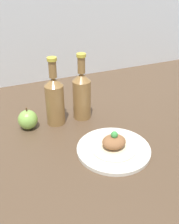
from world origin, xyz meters
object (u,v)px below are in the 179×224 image
object	(u,v)px
cider_bottle_left	(55,99)
cider_bottle_right	(82,94)
apple	(28,120)
plated_food	(114,143)
plate	(114,149)

from	to	relation	value
cider_bottle_left	cider_bottle_right	bearing A→B (deg)	0.00
cider_bottle_right	apple	bearing A→B (deg)	179.03
plated_food	plate	bearing A→B (deg)	-104.04
plated_food	apple	xyz separation A→B (cm)	(-23.74, 25.85, 0.47)
plate	cider_bottle_left	size ratio (longest dim) A/B	0.93
cider_bottle_left	apple	distance (cm)	13.04
apple	plate	bearing A→B (deg)	-47.43
plate	cider_bottle_left	xyz separation A→B (cm)	(-12.65, 25.47, 9.82)
plated_food	apple	size ratio (longest dim) A/B	1.74
plate	cider_bottle_left	bearing A→B (deg)	116.42
plate	plated_food	bearing A→B (deg)	75.96
plated_food	cider_bottle_left	bearing A→B (deg)	116.42
plated_food	cider_bottle_left	size ratio (longest dim) A/B	0.58
cider_bottle_right	cider_bottle_left	bearing A→B (deg)	180.00
cider_bottle_right	apple	distance (cm)	23.33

